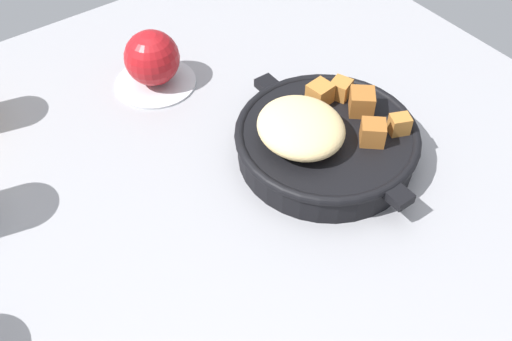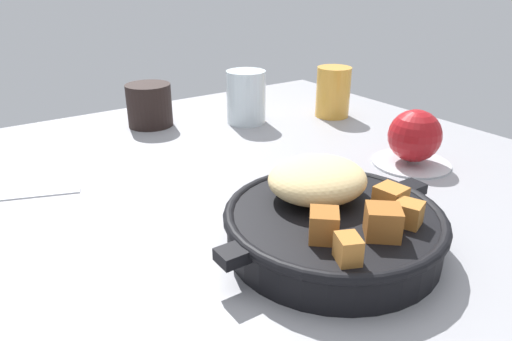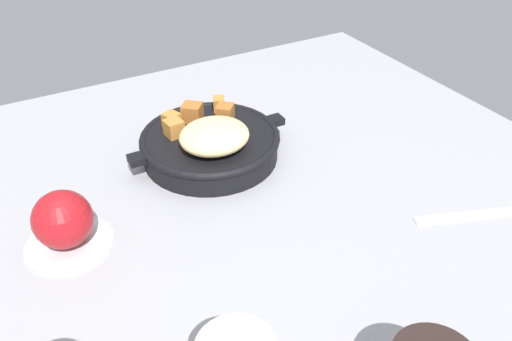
{
  "view_description": "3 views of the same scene",
  "coord_description": "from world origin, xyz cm",
  "views": [
    {
      "loc": [
        -34.9,
        24.39,
        53.6
      ],
      "look_at": [
        0.3,
        -1.35,
        6.91
      ],
      "focal_mm": 42.23,
      "sensor_mm": 36.0,
      "label": 1
    },
    {
      "loc": [
        -27.26,
        -43.32,
        26.69
      ],
      "look_at": [
        1.76,
        -0.76,
        4.19
      ],
      "focal_mm": 32.74,
      "sensor_mm": 36.0,
      "label": 2
    },
    {
      "loc": [
        29.9,
        51.35,
        47.23
      ],
      "look_at": [
        0.54,
        -1.96,
        3.79
      ],
      "focal_mm": 36.24,
      "sensor_mm": 36.0,
      "label": 3
    }
  ],
  "objects": [
    {
      "name": "coffee_mug_dark",
      "position": [
        2.99,
        35.31,
        3.8
      ],
      "size": [
        8.04,
        8.04,
        7.61
      ],
      "primitive_type": "cylinder",
      "color": "black",
      "rests_on": "ground_plane"
    },
    {
      "name": "saucer_plate",
      "position": [
        27.46,
        -3.69,
        0.3
      ],
      "size": [
        11.35,
        11.35,
        0.6
      ],
      "primitive_type": "cylinder",
      "color": "#B7BABF",
      "rests_on": "ground_plane"
    },
    {
      "name": "juice_glass_amber",
      "position": [
        34.5,
        21.01,
        4.74
      ],
      "size": [
        6.49,
        6.49,
        9.47
      ],
      "primitive_type": "cylinder",
      "color": "gold",
      "rests_on": "ground_plane"
    },
    {
      "name": "red_apple",
      "position": [
        27.46,
        -3.69,
        4.4
      ],
      "size": [
        7.6,
        7.6,
        7.6
      ],
      "primitive_type": "sphere",
      "color": "maroon",
      "rests_on": "saucer_plate"
    },
    {
      "name": "cast_iron_skillet",
      "position": [
        2.65,
        -13.21,
        3.07
      ],
      "size": [
        26.75,
        22.46,
        8.25
      ],
      "color": "black",
      "rests_on": "ground_plane"
    },
    {
      "name": "ground_plane",
      "position": [
        0.0,
        0.0,
        -1.2
      ],
      "size": [
        100.53,
        97.93,
        2.4
      ],
      "primitive_type": "cube",
      "color": "gray"
    },
    {
      "name": "water_glass_tall",
      "position": [
        18.46,
        26.96,
        4.81
      ],
      "size": [
        7.19,
        7.19,
        9.62
      ],
      "primitive_type": "cylinder",
      "color": "silver",
      "rests_on": "ground_plane"
    }
  ]
}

